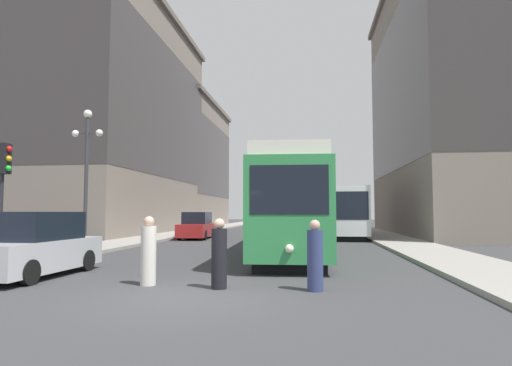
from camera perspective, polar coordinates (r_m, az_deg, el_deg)
name	(u,v)px	position (r m, az deg, el deg)	size (l,w,h in m)	color
ground_plane	(183,298)	(9.49, -9.75, -14.85)	(200.00, 200.00, 0.00)	#38383A
sidewalk_left	(220,227)	(50.07, -4.87, -5.89)	(2.99, 120.00, 0.15)	gray
sidewalk_right	(357,228)	(49.21, 13.37, -5.83)	(2.99, 120.00, 0.15)	gray
streetcar	(290,206)	(19.21, 4.59, -3.04)	(3.23, 14.65, 3.89)	black
transit_bus	(341,210)	(31.93, 11.31, -3.59)	(2.74, 11.34, 3.45)	black
parked_car_left_near	(197,226)	(29.65, -7.89, -5.74)	(2.10, 4.94, 1.82)	black
parked_car_left_mid	(35,246)	(13.71, -27.40, -7.52)	(1.94, 4.34, 1.82)	black
pedestrian_crossing_near	(219,256)	(10.34, -4.93, -9.66)	(0.37, 0.37, 1.66)	black
pedestrian_crossing_far	(315,258)	(10.08, 7.88, -9.85)	(0.37, 0.37, 1.63)	navy
pedestrian_on_sidewalk	(148,253)	(11.11, -14.16, -9.04)	(0.38, 0.38, 1.71)	beige
traffic_light_near_left	(3,171)	(15.33, -30.71, 1.34)	(0.47, 0.36, 3.79)	#232328
lamp_post_left_near	(87,159)	(19.98, -21.66, 3.03)	(1.41, 0.36, 6.14)	#333338
building_left_corner	(169,164)	(56.73, -11.57, 2.51)	(13.13, 18.10, 15.76)	slate
building_left_midblock	(86,120)	(40.84, -21.68, 7.82)	(15.62, 22.55, 19.31)	slate
building_right_corner	(493,98)	(39.07, 29.04, 9.84)	(15.98, 22.35, 20.94)	slate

